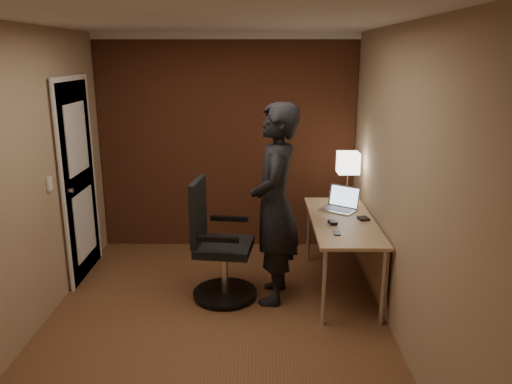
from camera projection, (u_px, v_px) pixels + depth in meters
room at (199, 139)px, 5.41m from camera, size 4.00×4.00×4.00m
desk at (349, 232)px, 4.82m from camera, size 0.60×1.50×0.73m
desk_lamp at (348, 163)px, 5.26m from camera, size 0.22×0.22×0.54m
laptop at (341, 203)px, 5.07m from camera, size 0.42×0.40×0.23m
mouse at (333, 222)px, 4.64m from camera, size 0.08×0.11×0.03m
phone at (337, 233)px, 4.40m from camera, size 0.07×0.12×0.01m
wallet at (363, 219)px, 4.77m from camera, size 0.11×0.13×0.02m
office_chair at (217, 248)px, 4.69m from camera, size 0.61×0.66×1.13m
person at (275, 205)px, 4.56m from camera, size 0.52×0.73×1.86m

